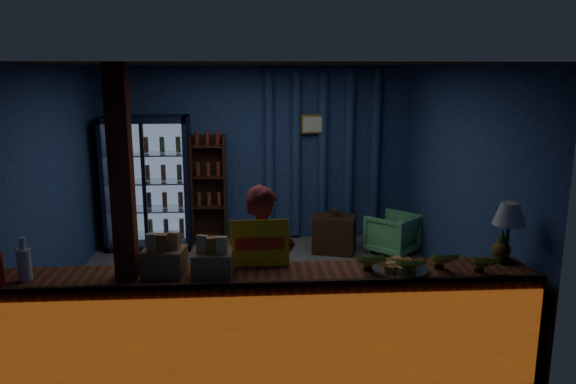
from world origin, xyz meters
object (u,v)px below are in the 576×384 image
at_px(pastry_tray, 399,268).
at_px(shopkeeper, 263,273).
at_px(green_chair, 393,234).
at_px(table_lamp, 509,216).

bearing_deg(pastry_tray, shopkeeper, 156.20).
bearing_deg(green_chair, shopkeeper, 11.40).
bearing_deg(pastry_tray, green_chair, 76.26).
height_order(shopkeeper, pastry_tray, shopkeeper).
relative_size(green_chair, table_lamp, 1.19).
distance_m(pastry_tray, table_lamp, 1.02).
relative_size(pastry_tray, table_lamp, 0.87).
height_order(shopkeeper, table_lamp, shopkeeper).
distance_m(shopkeeper, green_chair, 3.36).
height_order(green_chair, table_lamp, table_lamp).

